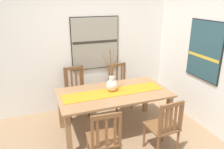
# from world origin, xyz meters

# --- Properties ---
(wall_back) EXTENTS (6.40, 0.12, 2.70)m
(wall_back) POSITION_xyz_m (0.00, 1.86, 1.35)
(wall_back) COLOR silver
(wall_back) RESTS_ON ground_plane
(dining_table) EXTENTS (1.88, 0.99, 0.74)m
(dining_table) POSITION_xyz_m (0.21, 0.69, 0.64)
(dining_table) COLOR #8E6642
(dining_table) RESTS_ON ground_plane
(table_runner) EXTENTS (1.73, 0.36, 0.01)m
(table_runner) POSITION_xyz_m (0.21, 0.69, 0.75)
(table_runner) COLOR orange
(table_runner) RESTS_ON dining_table
(centerpiece_vase) EXTENTS (0.26, 0.36, 0.74)m
(centerpiece_vase) POSITION_xyz_m (0.19, 0.74, 0.87)
(centerpiece_vase) COLOR silver
(centerpiece_vase) RESTS_ON dining_table
(chair_0) EXTENTS (0.43, 0.43, 0.96)m
(chair_0) POSITION_xyz_m (-0.28, 1.53, 0.49)
(chair_0) COLOR brown
(chair_0) RESTS_ON ground_plane
(chair_1) EXTENTS (0.45, 0.45, 0.92)m
(chair_1) POSITION_xyz_m (-0.24, -0.13, 0.47)
(chair_1) COLOR brown
(chair_1) RESTS_ON ground_plane
(chair_2) EXTENTS (0.45, 0.45, 0.93)m
(chair_2) POSITION_xyz_m (0.67, 1.54, 0.47)
(chair_2) COLOR brown
(chair_2) RESTS_ON ground_plane
(chair_3) EXTENTS (0.45, 0.45, 0.91)m
(chair_3) POSITION_xyz_m (0.69, -0.15, 0.48)
(chair_3) COLOR brown
(chair_3) RESTS_ON ground_plane
(painting_on_back_wall) EXTENTS (1.00, 0.05, 1.07)m
(painting_on_back_wall) POSITION_xyz_m (0.22, 1.79, 1.37)
(painting_on_back_wall) COLOR black
(painting_on_side_wall) EXTENTS (0.05, 0.79, 1.04)m
(painting_on_side_wall) POSITION_xyz_m (1.79, 0.43, 1.39)
(painting_on_side_wall) COLOR black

